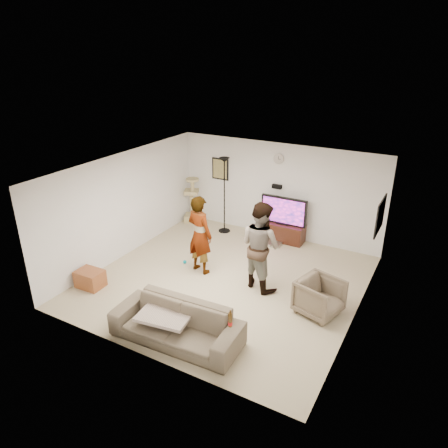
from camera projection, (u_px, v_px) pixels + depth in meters
The scene contains 24 objects.
floor at pixel (226, 281), 9.13m from camera, with size 5.50×5.50×0.02m, color tan.
ceiling at pixel (227, 169), 8.13m from camera, with size 5.50×5.50×0.02m, color silver.
wall_back at pixel (278, 191), 10.84m from camera, with size 5.50×0.04×2.50m, color white.
wall_front at pixel (140, 291), 6.43m from camera, with size 5.50×0.04×2.50m, color white.
wall_left at pixel (124, 205), 9.86m from camera, with size 0.04×5.50×2.50m, color white.
wall_right at pixel (362, 259), 7.40m from camera, with size 0.04×5.50×2.50m, color white.
wall_clock at pixel (279, 159), 10.47m from camera, with size 0.26×0.26×0.04m, color white.
wall_speaker at pixel (277, 187), 10.74m from camera, with size 0.25×0.10×0.10m, color black.
picture_back at pixel (220, 169), 11.44m from camera, with size 0.42×0.03×0.52m, color olive.
picture_right at pixel (380, 216), 8.59m from camera, with size 0.03×0.78×0.62m, color #E27845.
tv_stand at pixel (282, 232), 10.91m from camera, with size 1.14×0.45×0.47m, color black.
console_box at pixel (273, 244), 10.71m from camera, with size 0.40×0.30×0.07m, color #BBBBBB.
tv at pixel (284, 211), 10.67m from camera, with size 1.21×0.08×0.72m, color black.
tv_screen at pixel (283, 211), 10.64m from camera, with size 1.11×0.01×0.63m, color #E0289D.
floor_lamp at pixel (224, 196), 11.13m from camera, with size 0.32×0.32×2.07m, color black.
cat_tree at pixel (192, 200), 11.93m from camera, with size 0.42×0.42×1.32m, color tan.
person_left at pixel (200, 235), 9.17m from camera, with size 0.66×0.43×1.80m, color #A8A6B0.
person_right at pixel (260, 246), 8.57m from camera, with size 0.92×0.72×1.89m, color teal.
sofa at pixel (176, 324), 7.18m from camera, with size 2.28×0.89×0.67m, color brown.
throw_blanket at pixel (166, 314), 7.23m from camera, with size 0.90×0.70×0.06m, color #B6A295.
beer_bottle at pixel (230, 320), 6.53m from camera, with size 0.06×0.06×0.25m, color #462D0F.
armchair at pixel (319, 297), 7.90m from camera, with size 0.76×0.78×0.71m, color brown.
side_table at pixel (90, 279), 8.84m from camera, with size 0.56×0.42×0.37m, color brown.
toy_ball at pixel (185, 262), 9.82m from camera, with size 0.08×0.08×0.08m, color #0190AC.
Camera 1 is at (3.81, -6.91, 4.75)m, focal length 33.54 mm.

